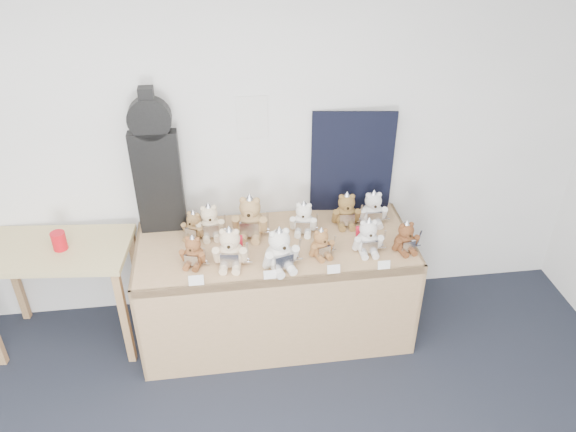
{
  "coord_description": "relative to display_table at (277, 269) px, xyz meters",
  "views": [
    {
      "loc": [
        0.33,
        -1.03,
        3.01
      ],
      "look_at": [
        0.72,
        1.99,
        1.06
      ],
      "focal_mm": 35.0,
      "sensor_mm": 36.0,
      "label": 1
    }
  ],
  "objects": [
    {
      "name": "teddy_front_left",
      "position": [
        -0.31,
        -0.12,
        0.29
      ],
      "size": [
        0.25,
        0.22,
        0.31
      ],
      "rotation": [
        0.0,
        0.0,
        -0.14
      ],
      "color": "beige",
      "rests_on": "display_table"
    },
    {
      "name": "teddy_front_far_left",
      "position": [
        -0.54,
        -0.09,
        0.26
      ],
      "size": [
        0.19,
        0.18,
        0.24
      ],
      "rotation": [
        0.0,
        0.0,
        -0.31
      ],
      "color": "brown",
      "rests_on": "display_table"
    },
    {
      "name": "teddy_front_right",
      "position": [
        0.28,
        -0.1,
        0.26
      ],
      "size": [
        0.19,
        0.17,
        0.23
      ],
      "rotation": [
        0.0,
        0.0,
        0.29
      ],
      "color": "brown",
      "rests_on": "display_table"
    },
    {
      "name": "side_table",
      "position": [
        -1.48,
        0.17,
        0.07
      ],
      "size": [
        1.03,
        0.64,
        0.82
      ],
      "rotation": [
        0.0,
        0.0,
        -0.1
      ],
      "color": "tan",
      "rests_on": "floor"
    },
    {
      "name": "entry_card_c",
      "position": [
        0.33,
        -0.3,
        0.2
      ],
      "size": [
        0.08,
        0.02,
        0.06
      ],
      "primitive_type": "cube",
      "rotation": [
        -0.24,
        0.0,
        0.01
      ],
      "color": "silver",
      "rests_on": "display_table"
    },
    {
      "name": "navy_board",
      "position": [
        0.59,
        0.44,
        0.56
      ],
      "size": [
        0.58,
        0.09,
        0.78
      ],
      "primitive_type": "cube",
      "rotation": [
        0.0,
        0.0,
        -0.13
      ],
      "color": "black",
      "rests_on": "display_table"
    },
    {
      "name": "red_cup",
      "position": [
        -1.42,
        0.15,
        0.26
      ],
      "size": [
        0.09,
        0.09,
        0.13
      ],
      "primitive_type": "cylinder",
      "color": "red",
      "rests_on": "side_table"
    },
    {
      "name": "entry_card_a",
      "position": [
        -0.53,
        -0.3,
        0.2
      ],
      "size": [
        0.09,
        0.02,
        0.07
      ],
      "primitive_type": "cube",
      "rotation": [
        -0.24,
        0.0,
        0.01
      ],
      "color": "silver",
      "rests_on": "display_table"
    },
    {
      "name": "teddy_back_centre_left",
      "position": [
        -0.16,
        0.2,
        0.3
      ],
      "size": [
        0.28,
        0.25,
        0.34
      ],
      "rotation": [
        0.0,
        0.0,
        -0.19
      ],
      "color": "#A58152",
      "rests_on": "display_table"
    },
    {
      "name": "teddy_back_far_left",
      "position": [
        -0.54,
        0.22,
        0.26
      ],
      "size": [
        0.19,
        0.19,
        0.23
      ],
      "rotation": [
        0.0,
        0.0,
        -0.52
      ],
      "color": "olive",
      "rests_on": "display_table"
    },
    {
      "name": "display_table",
      "position": [
        0.0,
        0.0,
        0.0
      ],
      "size": [
        1.9,
        0.8,
        0.79
      ],
      "rotation": [
        0.0,
        0.0,
        0.01
      ],
      "color": "#99784E",
      "rests_on": "floor"
    },
    {
      "name": "teddy_front_centre",
      "position": [
        0.0,
        -0.19,
        0.3
      ],
      "size": [
        0.27,
        0.25,
        0.32
      ],
      "rotation": [
        0.0,
        0.0,
        0.28
      ],
      "color": "silver",
      "rests_on": "display_table"
    },
    {
      "name": "teddy_back_left",
      "position": [
        -0.43,
        0.23,
        0.28
      ],
      "size": [
        0.23,
        0.19,
        0.27
      ],
      "rotation": [
        0.0,
        0.0,
        0.09
      ],
      "color": "beige",
      "rests_on": "display_table"
    },
    {
      "name": "teddy_back_end",
      "position": [
        0.72,
        0.24,
        0.28
      ],
      "size": [
        0.23,
        0.18,
        0.28
      ],
      "rotation": [
        0.0,
        0.0,
        -0.02
      ],
      "color": "white",
      "rests_on": "display_table"
    },
    {
      "name": "room_shell",
      "position": [
        -0.1,
        0.49,
        0.92
      ],
      "size": [
        6.0,
        6.0,
        6.0
      ],
      "color": "white",
      "rests_on": "floor"
    },
    {
      "name": "entry_card_d",
      "position": [
        0.66,
        -0.3,
        0.2
      ],
      "size": [
        0.08,
        0.02,
        0.06
      ],
      "primitive_type": "cube",
      "rotation": [
        -0.24,
        0.0,
        0.01
      ],
      "color": "silver",
      "rests_on": "display_table"
    },
    {
      "name": "teddy_front_far_right",
      "position": [
        0.6,
        -0.09,
        0.28
      ],
      "size": [
        0.22,
        0.19,
        0.28
      ],
      "rotation": [
        0.0,
        0.0,
        -0.01
      ],
      "color": "silver",
      "rests_on": "display_table"
    },
    {
      "name": "teddy_front_end",
      "position": [
        0.85,
        -0.11,
        0.27
      ],
      "size": [
        0.2,
        0.18,
        0.24
      ],
      "rotation": [
        0.0,
        0.0,
        0.2
      ],
      "color": "brown",
      "rests_on": "display_table"
    },
    {
      "name": "guitar_case",
      "position": [
        -0.76,
        0.36,
        0.68
      ],
      "size": [
        0.32,
        0.09,
        1.04
      ],
      "rotation": [
        0.0,
        0.0,
        -0.0
      ],
      "color": "black",
      "rests_on": "display_table"
    },
    {
      "name": "teddy_back_centre_right",
      "position": [
        0.21,
        0.19,
        0.27
      ],
      "size": [
        0.21,
        0.19,
        0.26
      ],
      "rotation": [
        0.0,
        0.0,
        -0.23
      ],
      "color": "white",
      "rests_on": "display_table"
    },
    {
      "name": "entry_card_b",
      "position": [
        -0.07,
        -0.3,
        0.2
      ],
      "size": [
        0.08,
        0.02,
        0.06
      ],
      "primitive_type": "cube",
      "rotation": [
        -0.24,
        0.0,
        0.01
      ],
      "color": "silver",
      "rests_on": "display_table"
    },
    {
      "name": "teddy_back_right",
      "position": [
        0.53,
        0.25,
        0.28
      ],
      "size": [
        0.23,
        0.19,
        0.28
      ],
      "rotation": [
        0.0,
        0.0,
        -0.07
      ],
      "color": "brown",
      "rests_on": "display_table"
    }
  ]
}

